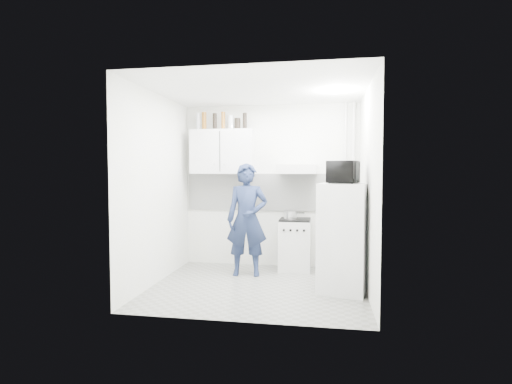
# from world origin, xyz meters

# --- Properties ---
(floor) EXTENTS (2.80, 2.80, 0.00)m
(floor) POSITION_xyz_m (0.00, 0.00, 0.00)
(floor) COLOR gray
(floor) RESTS_ON ground
(ceiling) EXTENTS (2.80, 2.80, 0.00)m
(ceiling) POSITION_xyz_m (0.00, 0.00, 2.60)
(ceiling) COLOR white
(ceiling) RESTS_ON wall_back
(wall_back) EXTENTS (2.80, 0.00, 2.80)m
(wall_back) POSITION_xyz_m (0.00, 1.25, 1.30)
(wall_back) COLOR white
(wall_back) RESTS_ON floor
(wall_left) EXTENTS (0.00, 2.60, 2.60)m
(wall_left) POSITION_xyz_m (-1.40, 0.00, 1.30)
(wall_left) COLOR white
(wall_left) RESTS_ON floor
(wall_right) EXTENTS (0.00, 2.60, 2.60)m
(wall_right) POSITION_xyz_m (1.40, 0.00, 1.30)
(wall_right) COLOR white
(wall_right) RESTS_ON floor
(person) EXTENTS (0.64, 0.46, 1.66)m
(person) POSITION_xyz_m (-0.26, 0.59, 0.83)
(person) COLOR #192340
(person) RESTS_ON floor
(stove) EXTENTS (0.48, 0.48, 0.78)m
(stove) POSITION_xyz_m (0.42, 1.00, 0.39)
(stove) COLOR silver
(stove) RESTS_ON floor
(fridge) EXTENTS (0.67, 0.67, 1.39)m
(fridge) POSITION_xyz_m (1.10, -0.01, 0.69)
(fridge) COLOR white
(fridge) RESTS_ON floor
(stove_top) EXTENTS (0.47, 0.47, 0.03)m
(stove_top) POSITION_xyz_m (0.42, 1.00, 0.79)
(stove_top) COLOR black
(stove_top) RESTS_ON stove
(saucepan) EXTENTS (0.20, 0.20, 0.11)m
(saucepan) POSITION_xyz_m (0.34, 1.02, 0.86)
(saucepan) COLOR silver
(saucepan) RESTS_ON stove_top
(microwave) EXTENTS (0.57, 0.45, 0.28)m
(microwave) POSITION_xyz_m (1.10, -0.01, 1.53)
(microwave) COLOR black
(microwave) RESTS_ON fridge
(bottle_a) EXTENTS (0.06, 0.06, 0.28)m
(bottle_a) POSITION_xyz_m (-1.15, 1.07, 2.34)
(bottle_a) COLOR #B2B7BC
(bottle_a) RESTS_ON upper_cabinet
(bottle_b) EXTENTS (0.07, 0.07, 0.29)m
(bottle_b) POSITION_xyz_m (-1.05, 1.07, 2.34)
(bottle_b) COLOR brown
(bottle_b) RESTS_ON upper_cabinet
(bottle_c) EXTENTS (0.06, 0.06, 0.27)m
(bottle_c) POSITION_xyz_m (-0.88, 1.07, 2.33)
(bottle_c) COLOR black
(bottle_c) RESTS_ON upper_cabinet
(bottle_d) EXTENTS (0.06, 0.06, 0.28)m
(bottle_d) POSITION_xyz_m (-0.74, 1.07, 2.34)
(bottle_d) COLOR brown
(bottle_d) RESTS_ON upper_cabinet
(canister_a) EXTENTS (0.09, 0.09, 0.22)m
(canister_a) POSITION_xyz_m (-0.61, 1.07, 2.31)
(canister_a) COLOR #B2B7BC
(canister_a) RESTS_ON upper_cabinet
(canister_b) EXTENTS (0.09, 0.09, 0.18)m
(canister_b) POSITION_xyz_m (-0.51, 1.07, 2.29)
(canister_b) COLOR black
(canister_b) RESTS_ON upper_cabinet
(bottle_e) EXTENTS (0.06, 0.06, 0.26)m
(bottle_e) POSITION_xyz_m (-0.39, 1.07, 2.33)
(bottle_e) COLOR black
(bottle_e) RESTS_ON upper_cabinet
(upper_cabinet) EXTENTS (1.00, 0.35, 0.70)m
(upper_cabinet) POSITION_xyz_m (-0.75, 1.07, 1.85)
(upper_cabinet) COLOR white
(upper_cabinet) RESTS_ON wall_back
(range_hood) EXTENTS (0.60, 0.50, 0.14)m
(range_hood) POSITION_xyz_m (0.45, 1.00, 1.57)
(range_hood) COLOR silver
(range_hood) RESTS_ON wall_back
(backsplash) EXTENTS (2.74, 0.03, 0.60)m
(backsplash) POSITION_xyz_m (0.00, 1.24, 1.20)
(backsplash) COLOR white
(backsplash) RESTS_ON wall_back
(pipe_a) EXTENTS (0.05, 0.05, 2.60)m
(pipe_a) POSITION_xyz_m (1.30, 1.17, 1.30)
(pipe_a) COLOR silver
(pipe_a) RESTS_ON floor
(pipe_b) EXTENTS (0.04, 0.04, 2.60)m
(pipe_b) POSITION_xyz_m (1.18, 1.17, 1.30)
(pipe_b) COLOR silver
(pipe_b) RESTS_ON floor
(ceiling_spot_fixture) EXTENTS (0.10, 0.10, 0.02)m
(ceiling_spot_fixture) POSITION_xyz_m (1.00, 0.20, 2.57)
(ceiling_spot_fixture) COLOR white
(ceiling_spot_fixture) RESTS_ON ceiling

